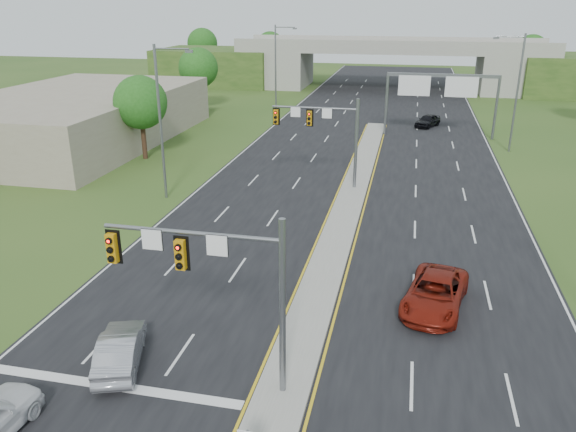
# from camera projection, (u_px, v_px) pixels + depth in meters

# --- Properties ---
(ground) EXTENTS (240.00, 240.00, 0.00)m
(ground) POSITION_uv_depth(u_px,v_px,m) (283.00, 393.00, 20.94)
(ground) COLOR #2C4B1B
(ground) RESTS_ON ground
(road) EXTENTS (24.00, 160.00, 0.02)m
(road) POSITION_uv_depth(u_px,v_px,m) (365.00, 157.00, 52.86)
(road) COLOR black
(road) RESTS_ON ground
(median) EXTENTS (2.00, 54.00, 0.16)m
(median) POSITION_uv_depth(u_px,v_px,m) (351.00, 196.00, 41.88)
(median) COLOR gray
(median) RESTS_ON road
(lane_markings) EXTENTS (23.72, 160.00, 0.01)m
(lane_markings) POSITION_uv_depth(u_px,v_px,m) (352.00, 174.00, 47.43)
(lane_markings) COLOR gold
(lane_markings) RESTS_ON road
(signal_mast_near) EXTENTS (6.62, 0.60, 7.00)m
(signal_mast_near) POSITION_uv_depth(u_px,v_px,m) (219.00, 275.00, 19.64)
(signal_mast_near) COLOR slate
(signal_mast_near) RESTS_ON ground
(signal_mast_far) EXTENTS (6.62, 0.60, 7.00)m
(signal_mast_far) POSITION_uv_depth(u_px,v_px,m) (327.00, 128.00, 42.44)
(signal_mast_far) COLOR slate
(signal_mast_far) RESTS_ON ground
(sign_gantry) EXTENTS (11.58, 0.44, 6.67)m
(sign_gantry) POSITION_uv_depth(u_px,v_px,m) (440.00, 88.00, 58.70)
(sign_gantry) COLOR slate
(sign_gantry) RESTS_ON ground
(overpass) EXTENTS (80.00, 14.00, 8.10)m
(overpass) POSITION_uv_depth(u_px,v_px,m) (391.00, 67.00, 92.64)
(overpass) COLOR gray
(overpass) RESTS_ON ground
(lightpole_l_mid) EXTENTS (2.85, 0.25, 11.00)m
(lightpole_l_mid) POSITION_uv_depth(u_px,v_px,m) (162.00, 116.00, 39.66)
(lightpole_l_mid) COLOR slate
(lightpole_l_mid) RESTS_ON ground
(lightpole_l_far) EXTENTS (2.85, 0.25, 11.00)m
(lightpole_l_far) POSITION_uv_depth(u_px,v_px,m) (277.00, 65.00, 71.59)
(lightpole_l_far) COLOR slate
(lightpole_l_far) RESTS_ON ground
(lightpole_r_far) EXTENTS (2.85, 0.25, 11.00)m
(lightpole_r_far) POSITION_uv_depth(u_px,v_px,m) (516.00, 88.00, 52.58)
(lightpole_r_far) COLOR slate
(lightpole_r_far) RESTS_ON ground
(tree_l_near) EXTENTS (4.80, 4.80, 7.60)m
(tree_l_near) POSITION_uv_depth(u_px,v_px,m) (140.00, 103.00, 50.46)
(tree_l_near) COLOR #382316
(tree_l_near) RESTS_ON ground
(tree_l_mid) EXTENTS (5.20, 5.20, 8.12)m
(tree_l_mid) POSITION_uv_depth(u_px,v_px,m) (198.00, 68.00, 73.95)
(tree_l_mid) COLOR #382316
(tree_l_mid) RESTS_ON ground
(tree_back_a) EXTENTS (6.00, 6.00, 8.85)m
(tree_back_a) POSITION_uv_depth(u_px,v_px,m) (202.00, 43.00, 112.21)
(tree_back_a) COLOR #382316
(tree_back_a) RESTS_ON ground
(tree_back_b) EXTENTS (5.60, 5.60, 8.32)m
(tree_back_b) POSITION_uv_depth(u_px,v_px,m) (270.00, 46.00, 109.52)
(tree_back_b) COLOR #382316
(tree_back_b) RESTS_ON ground
(tree_back_c) EXTENTS (5.60, 5.60, 8.32)m
(tree_back_c) POSITION_uv_depth(u_px,v_px,m) (531.00, 51.00, 99.91)
(tree_back_c) COLOR #382316
(tree_back_c) RESTS_ON ground
(commercial_building) EXTENTS (18.00, 30.00, 5.00)m
(commercial_building) POSITION_uv_depth(u_px,v_px,m) (76.00, 117.00, 57.98)
(commercial_building) COLOR gray
(commercial_building) RESTS_ON ground
(car_silver) EXTENTS (2.82, 4.57, 1.42)m
(car_silver) POSITION_uv_depth(u_px,v_px,m) (120.00, 349.00, 22.33)
(car_silver) COLOR #9E9FA5
(car_silver) RESTS_ON road
(car_far_a) EXTENTS (3.59, 5.94, 1.54)m
(car_far_a) POSITION_uv_depth(u_px,v_px,m) (435.00, 293.00, 26.49)
(car_far_a) COLOR maroon
(car_far_a) RESTS_ON road
(car_far_c) EXTENTS (3.32, 4.54, 1.44)m
(car_far_c) POSITION_uv_depth(u_px,v_px,m) (428.00, 121.00, 65.22)
(car_far_c) COLOR black
(car_far_c) RESTS_ON road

